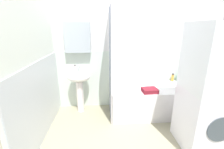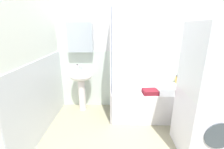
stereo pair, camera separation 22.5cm
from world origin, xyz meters
TOP-DOWN VIEW (x-y plane):
  - ground_plane at (0.00, 0.00)m, footprint 4.80×5.60m
  - wall_back_tiled at (-0.06, 1.26)m, footprint 3.60×0.18m
  - wall_left_tiled at (-1.57, 0.34)m, footprint 0.07×1.81m
  - sink at (-1.07, 1.03)m, footprint 0.44×0.34m
  - faucet at (-1.07, 1.11)m, footprint 0.03×0.12m
  - soap_dispenser at (-1.14, 1.07)m, footprint 0.05×0.05m
  - bathtub at (0.32, 0.86)m, footprint 1.55×0.71m
  - shower_curtain at (-0.47, 0.86)m, footprint 0.01×0.71m
  - shampoo_bottle at (0.99, 1.15)m, footprint 0.06×0.06m
  - body_wash_bottle at (0.87, 1.17)m, footprint 0.05×0.05m
  - towel_folded at (0.22, 0.63)m, footprint 0.28×0.23m
  - washer_dryer_stack at (0.81, -0.03)m, footprint 0.62×0.63m

SIDE VIEW (x-z plane):
  - ground_plane at x=0.00m, z-range -0.04..0.00m
  - bathtub at x=0.32m, z-range 0.00..0.56m
  - towel_folded at x=0.22m, z-range 0.56..0.63m
  - sink at x=-1.07m, z-range 0.20..1.04m
  - body_wash_bottle at x=0.87m, z-range 0.55..0.72m
  - shampoo_bottle at x=0.99m, z-range 0.55..0.78m
  - washer_dryer_stack at x=0.81m, z-range 0.00..1.73m
  - soap_dispenser at x=-1.14m, z-range 0.83..0.97m
  - faucet at x=-1.07m, z-range 0.84..0.96m
  - shower_curtain at x=-0.47m, z-range 0.00..2.00m
  - wall_left_tiled at x=-1.57m, z-range -0.08..2.32m
  - wall_back_tiled at x=-0.06m, z-range -0.06..2.34m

